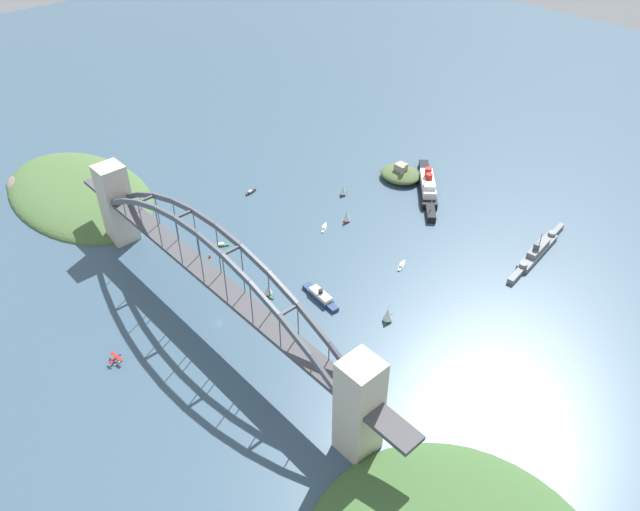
{
  "coord_description": "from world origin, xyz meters",
  "views": [
    {
      "loc": [
        230.3,
        -130.39,
        247.52
      ],
      "look_at": [
        0.0,
        79.22,
        8.0
      ],
      "focal_mm": 34.43,
      "sensor_mm": 36.0,
      "label": 1
    }
  ],
  "objects_px": {
    "small_boat_3": "(347,216)",
    "small_boat_4": "(388,314)",
    "small_boat_1": "(324,228)",
    "channel_marker_buoy": "(210,256)",
    "small_boat_7": "(401,266)",
    "fort_island_mid_harbor": "(400,174)",
    "small_boat_5": "(220,245)",
    "ocean_liner": "(427,187)",
    "small_boat_6": "(343,190)",
    "harbor_ferry_steamer": "(320,296)",
    "small_boat_0": "(251,192)",
    "small_boat_2": "(268,289)",
    "harbor_arch_bridge": "(214,282)",
    "seaplane_taxiing_near_bridge": "(116,359)",
    "naval_cruiser": "(537,251)"
  },
  "relations": [
    {
      "from": "fort_island_mid_harbor",
      "to": "small_boat_5",
      "type": "height_order",
      "value": "fort_island_mid_harbor"
    },
    {
      "from": "harbor_arch_bridge",
      "to": "channel_marker_buoy",
      "type": "bearing_deg",
      "value": 150.71
    },
    {
      "from": "small_boat_1",
      "to": "small_boat_7",
      "type": "xyz_separation_m",
      "value": [
        65.33,
        7.9,
        0.07
      ]
    },
    {
      "from": "naval_cruiser",
      "to": "fort_island_mid_harbor",
      "type": "relative_size",
      "value": 2.45
    },
    {
      "from": "ocean_liner",
      "to": "small_boat_6",
      "type": "bearing_deg",
      "value": -128.55
    },
    {
      "from": "small_boat_3",
      "to": "harbor_ferry_steamer",
      "type": "bearing_deg",
      "value": -55.07
    },
    {
      "from": "fort_island_mid_harbor",
      "to": "channel_marker_buoy",
      "type": "height_order",
      "value": "fort_island_mid_harbor"
    },
    {
      "from": "small_boat_3",
      "to": "small_boat_6",
      "type": "height_order",
      "value": "small_boat_3"
    },
    {
      "from": "small_boat_1",
      "to": "ocean_liner",
      "type": "bearing_deg",
      "value": 79.24
    },
    {
      "from": "harbor_ferry_steamer",
      "to": "channel_marker_buoy",
      "type": "relative_size",
      "value": 11.01
    },
    {
      "from": "small_boat_5",
      "to": "ocean_liner",
      "type": "bearing_deg",
      "value": 72.45
    },
    {
      "from": "harbor_arch_bridge",
      "to": "harbor_ferry_steamer",
      "type": "xyz_separation_m",
      "value": [
        24.4,
        57.35,
        -28.44
      ]
    },
    {
      "from": "small_boat_0",
      "to": "small_boat_7",
      "type": "relative_size",
      "value": 0.96
    },
    {
      "from": "harbor_ferry_steamer",
      "to": "small_boat_2",
      "type": "height_order",
      "value": "small_boat_2"
    },
    {
      "from": "seaplane_taxiing_near_bridge",
      "to": "small_boat_6",
      "type": "xyz_separation_m",
      "value": [
        -39.5,
        208.53,
        2.33
      ]
    },
    {
      "from": "small_boat_6",
      "to": "small_boat_1",
      "type": "bearing_deg",
      "value": -60.62
    },
    {
      "from": "naval_cruiser",
      "to": "seaplane_taxiing_near_bridge",
      "type": "bearing_deg",
      "value": -111.79
    },
    {
      "from": "small_boat_7",
      "to": "small_boat_5",
      "type": "bearing_deg",
      "value": -142.99
    },
    {
      "from": "small_boat_4",
      "to": "small_boat_1",
      "type": "bearing_deg",
      "value": 158.99
    },
    {
      "from": "fort_island_mid_harbor",
      "to": "small_boat_0",
      "type": "xyz_separation_m",
      "value": [
        -62.61,
        -100.21,
        -3.63
      ]
    },
    {
      "from": "naval_cruiser",
      "to": "small_boat_5",
      "type": "relative_size",
      "value": 7.12
    },
    {
      "from": "seaplane_taxiing_near_bridge",
      "to": "small_boat_7",
      "type": "distance_m",
      "value": 182.4
    },
    {
      "from": "small_boat_0",
      "to": "small_boat_4",
      "type": "bearing_deg",
      "value": -9.07
    },
    {
      "from": "small_boat_1",
      "to": "fort_island_mid_harbor",
      "type": "bearing_deg",
      "value": 96.25
    },
    {
      "from": "small_boat_1",
      "to": "small_boat_7",
      "type": "bearing_deg",
      "value": 6.89
    },
    {
      "from": "naval_cruiser",
      "to": "small_boat_2",
      "type": "relative_size",
      "value": 8.33
    },
    {
      "from": "small_boat_5",
      "to": "small_boat_6",
      "type": "xyz_separation_m",
      "value": [
        9.38,
        106.34,
        3.76
      ]
    },
    {
      "from": "small_boat_1",
      "to": "channel_marker_buoy",
      "type": "height_order",
      "value": "channel_marker_buoy"
    },
    {
      "from": "fort_island_mid_harbor",
      "to": "small_boat_7",
      "type": "height_order",
      "value": "fort_island_mid_harbor"
    },
    {
      "from": "small_boat_5",
      "to": "small_boat_7",
      "type": "relative_size",
      "value": 1.04
    },
    {
      "from": "small_boat_3",
      "to": "small_boat_5",
      "type": "relative_size",
      "value": 0.93
    },
    {
      "from": "harbor_ferry_steamer",
      "to": "small_boat_0",
      "type": "xyz_separation_m",
      "value": [
        -125.78,
        42.51,
        -1.35
      ]
    },
    {
      "from": "harbor_arch_bridge",
      "to": "ocean_liner",
      "type": "distance_m",
      "value": 202.34
    },
    {
      "from": "small_boat_6",
      "to": "small_boat_0",
      "type": "bearing_deg",
      "value": -134.77
    },
    {
      "from": "harbor_ferry_steamer",
      "to": "small_boat_2",
      "type": "relative_size",
      "value": 3.13
    },
    {
      "from": "small_boat_6",
      "to": "channel_marker_buoy",
      "type": "bearing_deg",
      "value": -91.61
    },
    {
      "from": "small_boat_0",
      "to": "small_boat_1",
      "type": "xyz_separation_m",
      "value": [
        72.56,
        9.42,
        -0.13
      ]
    },
    {
      "from": "harbor_arch_bridge",
      "to": "small_boat_1",
      "type": "height_order",
      "value": "harbor_arch_bridge"
    },
    {
      "from": "harbor_arch_bridge",
      "to": "small_boat_6",
      "type": "height_order",
      "value": "harbor_arch_bridge"
    },
    {
      "from": "small_boat_3",
      "to": "small_boat_4",
      "type": "distance_m",
      "value": 104.16
    },
    {
      "from": "channel_marker_buoy",
      "to": "small_boat_0",
      "type": "bearing_deg",
      "value": 123.88
    },
    {
      "from": "harbor_ferry_steamer",
      "to": "small_boat_5",
      "type": "xyz_separation_m",
      "value": [
        -85.49,
        -13.75,
        -1.5
      ]
    },
    {
      "from": "ocean_liner",
      "to": "small_boat_4",
      "type": "xyz_separation_m",
      "value": [
        76.26,
        -127.03,
        0.13
      ]
    },
    {
      "from": "seaplane_taxiing_near_bridge",
      "to": "small_boat_6",
      "type": "height_order",
      "value": "small_boat_6"
    },
    {
      "from": "small_boat_2",
      "to": "harbor_ferry_steamer",
      "type": "bearing_deg",
      "value": 41.01
    },
    {
      "from": "channel_marker_buoy",
      "to": "small_boat_7",
      "type": "bearing_deg",
      "value": 43.31
    },
    {
      "from": "small_boat_1",
      "to": "channel_marker_buoy",
      "type": "xyz_separation_m",
      "value": [
        -26.22,
        -78.41,
        0.39
      ]
    },
    {
      "from": "ocean_liner",
      "to": "small_boat_1",
      "type": "distance_m",
      "value": 92.82
    },
    {
      "from": "small_boat_6",
      "to": "small_boat_7",
      "type": "distance_m",
      "value": 94.18
    },
    {
      "from": "fort_island_mid_harbor",
      "to": "small_boat_5",
      "type": "bearing_deg",
      "value": -98.12
    }
  ]
}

